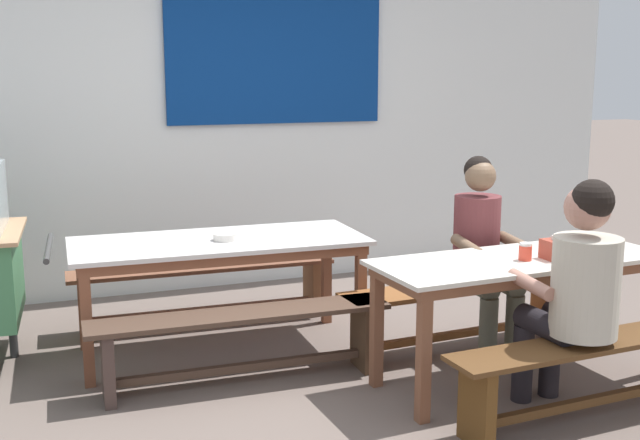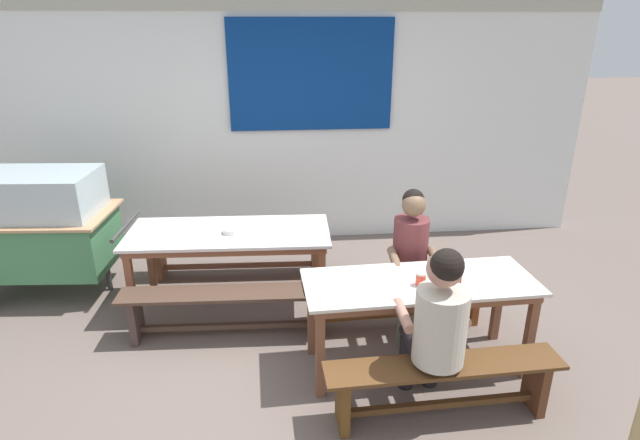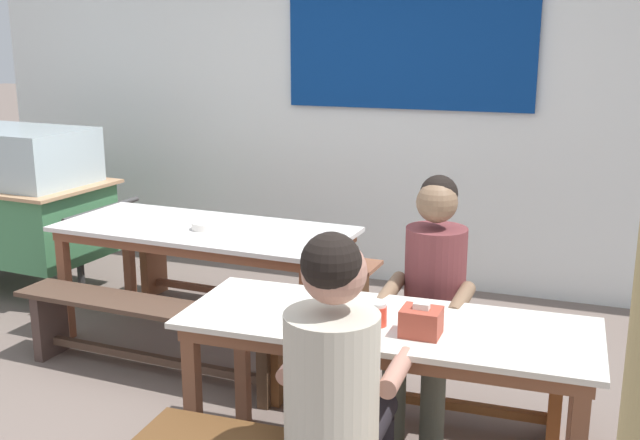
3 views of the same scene
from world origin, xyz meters
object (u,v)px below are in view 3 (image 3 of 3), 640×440
tissue_box (421,322)px  soup_bowl (205,226)px  bench_near_back (412,362)px  dining_table_near (386,339)px  bench_far_front (153,327)px  person_near_front (337,374)px  bench_far_back (250,269)px  dining_table_far (204,238)px  food_cart (14,197)px  person_right_near_table (431,294)px  condiment_jar (378,314)px

tissue_box → soup_bowl: bearing=144.4°
bench_near_back → soup_bowl: soup_bowl is taller
dining_table_near → bench_far_front: 1.59m
person_near_front → bench_far_back: bearing=122.9°
bench_far_front → bench_near_back: bearing=2.1°
bench_near_back → soup_bowl: (-1.39, 0.46, 0.45)m
bench_far_back → soup_bowl: soup_bowl is taller
dining_table_far → food_cart: size_ratio=1.07×
tissue_box → dining_table_far: bearing=143.9°
dining_table_far → bench_near_back: 1.55m
person_right_near_table → condiment_jar: (-0.09, -0.56, 0.09)m
dining_table_near → condiment_jar: 0.14m
person_near_front → condiment_jar: 0.45m
dining_table_near → bench_far_back: 2.20m
person_right_near_table → soup_bowl: (-1.49, 0.53, 0.06)m
person_right_near_table → dining_table_near: bearing=-98.5°
dining_table_far → food_cart: (-1.80, 0.39, 0.04)m
bench_near_back → soup_bowl: bearing=161.5°
bench_far_front → food_cart: size_ratio=1.00×
bench_near_back → person_near_front: (-0.01, -1.07, 0.42)m
dining_table_near → tissue_box: 0.23m
person_right_near_table → dining_table_far: bearing=159.1°
dining_table_near → bench_far_front: bearing=160.7°
bench_near_back → bench_far_front: bearing=-177.9°
person_near_front → food_cart: bearing=148.4°
dining_table_near → tissue_box: size_ratio=11.25×
bench_far_front → food_cart: (-1.78, 0.96, 0.41)m
condiment_jar → person_near_front: bearing=-92.0°
dining_table_far → bench_near_back: size_ratio=1.13×
bench_near_back → condiment_jar: size_ratio=16.61×
bench_far_front → tissue_box: bearing=-20.5°
dining_table_near → bench_far_front: size_ratio=1.00×
dining_table_far → condiment_jar: bearing=-38.6°
food_cart → person_near_front: bearing=-31.6°
dining_table_near → condiment_jar: (-0.02, -0.06, 0.13)m
bench_far_front → food_cart: bearing=151.7°
bench_near_back → person_near_front: person_near_front is taller
person_near_front → person_right_near_table: (0.11, 1.00, -0.03)m
dining_table_near → person_right_near_table: person_right_near_table is taller
dining_table_far → person_right_near_table: (1.52, -0.58, 0.03)m
bench_far_back → person_right_near_table: bearing=-37.5°
dining_table_near → bench_near_back: dining_table_near is taller
person_near_front → bench_near_back: bearing=89.4°
dining_table_near → food_cart: (-3.24, 1.47, 0.05)m
bench_far_back → food_cart: 1.87m
dining_table_far → condiment_jar: (1.43, -1.14, 0.12)m
food_cart → condiment_jar: bearing=-25.4°
dining_table_near → person_near_front: bearing=-93.7°
dining_table_near → food_cart: bearing=155.6°
bench_near_back → person_right_near_table: person_right_near_table is taller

